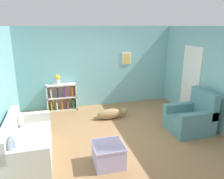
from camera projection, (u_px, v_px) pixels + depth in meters
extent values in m
plane|color=#997047|center=(116.00, 134.00, 5.46)|extent=(14.00, 14.00, 0.00)
cube|color=#7AB7BC|center=(97.00, 67.00, 7.17)|extent=(5.60, 0.10, 2.60)
cube|color=silver|center=(127.00, 58.00, 7.30)|extent=(0.32, 0.02, 0.40)
cube|color=#DBBC56|center=(127.00, 58.00, 7.29)|extent=(0.24, 0.01, 0.32)
cube|color=#7AB7BC|center=(209.00, 77.00, 5.74)|extent=(0.10, 5.00, 2.60)
cube|color=white|center=(190.00, 81.00, 6.45)|extent=(0.02, 0.84, 2.05)
sphere|color=tan|center=(197.00, 85.00, 6.13)|extent=(0.05, 0.05, 0.05)
cube|color=beige|center=(30.00, 147.00, 4.48)|extent=(0.84, 1.78, 0.43)
cube|color=beige|center=(9.00, 131.00, 4.27)|extent=(0.16, 1.78, 0.41)
cube|color=beige|center=(24.00, 155.00, 3.64)|extent=(0.84, 0.16, 0.22)
cube|color=beige|center=(31.00, 117.00, 5.14)|extent=(0.84, 0.16, 0.22)
ellipsoid|color=slate|center=(11.00, 147.00, 3.73)|extent=(0.14, 0.37, 0.37)
ellipsoid|color=beige|center=(20.00, 119.00, 4.89)|extent=(0.14, 0.32, 0.32)
cube|color=silver|center=(47.00, 98.00, 6.80)|extent=(0.04, 0.29, 0.85)
cube|color=silver|center=(76.00, 96.00, 7.03)|extent=(0.04, 0.29, 0.85)
cube|color=silver|center=(62.00, 96.00, 7.04)|extent=(0.93, 0.02, 0.85)
cube|color=silver|center=(63.00, 109.00, 7.03)|extent=(0.93, 0.29, 0.04)
cube|color=silver|center=(62.00, 97.00, 6.91)|extent=(0.93, 0.29, 0.04)
cube|color=silver|center=(61.00, 85.00, 6.80)|extent=(0.93, 0.29, 0.04)
cube|color=gold|center=(52.00, 106.00, 6.89)|extent=(0.04, 0.22, 0.30)
cube|color=silver|center=(51.00, 93.00, 6.78)|extent=(0.04, 0.22, 0.30)
cube|color=silver|center=(57.00, 106.00, 6.94)|extent=(0.04, 0.22, 0.28)
cube|color=black|center=(58.00, 93.00, 6.83)|extent=(0.03, 0.22, 0.27)
cube|color=orange|center=(62.00, 104.00, 6.97)|extent=(0.04, 0.22, 0.34)
cube|color=#7A2D84|center=(65.00, 92.00, 6.88)|extent=(0.03, 0.22, 0.32)
cube|color=brown|center=(68.00, 104.00, 7.02)|extent=(0.04, 0.22, 0.31)
cube|color=orange|center=(72.00, 91.00, 6.94)|extent=(0.05, 0.22, 0.30)
cube|color=#287A3D|center=(73.00, 104.00, 7.06)|extent=(0.05, 0.22, 0.30)
cube|color=slate|center=(188.00, 123.00, 5.57)|extent=(0.99, 0.90, 0.41)
cube|color=slate|center=(204.00, 103.00, 5.53)|extent=(0.18, 0.90, 0.64)
cube|color=slate|center=(198.00, 118.00, 5.15)|extent=(0.99, 0.18, 0.22)
cube|color=slate|center=(181.00, 107.00, 5.82)|extent=(0.99, 0.18, 0.22)
cube|color=#ADA3CC|center=(108.00, 154.00, 4.21)|extent=(0.56, 0.56, 0.44)
cube|color=#BBB0DC|center=(108.00, 145.00, 4.15)|extent=(0.59, 0.58, 0.03)
ellipsoid|color=#9E7A4C|center=(110.00, 114.00, 6.31)|extent=(0.75, 0.27, 0.30)
sphere|color=#9E7A4C|center=(124.00, 111.00, 6.41)|extent=(0.21, 0.21, 0.21)
ellipsoid|color=#9E7A4C|center=(95.00, 117.00, 6.26)|extent=(0.20, 0.05, 0.05)
cylinder|color=silver|center=(58.00, 82.00, 6.75)|extent=(0.12, 0.12, 0.17)
sphere|color=yellow|center=(57.00, 77.00, 6.70)|extent=(0.15, 0.15, 0.15)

